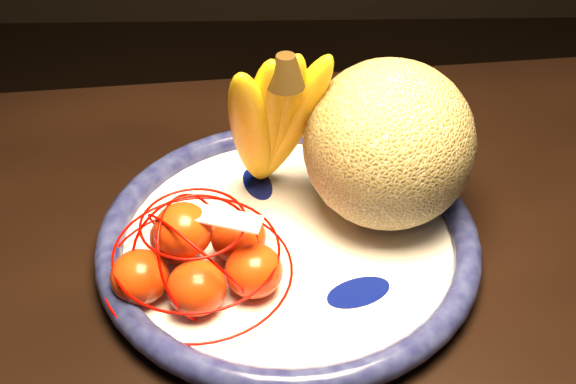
{
  "coord_description": "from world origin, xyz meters",
  "views": [
    {
      "loc": [
        -0.05,
        -0.39,
        1.28
      ],
      "look_at": [
        -0.04,
        0.16,
        0.83
      ],
      "focal_mm": 45.0,
      "sensor_mm": 36.0,
      "label": 1
    }
  ],
  "objects_px": {
    "fruit_bowl": "(288,239)",
    "mandarin_bag": "(198,256)",
    "cantaloupe": "(389,144)",
    "banana_bunch": "(271,117)",
    "dining_table": "(379,368)"
  },
  "relations": [
    {
      "from": "fruit_bowl",
      "to": "mandarin_bag",
      "type": "relative_size",
      "value": 1.99
    },
    {
      "from": "mandarin_bag",
      "to": "cantaloupe",
      "type": "bearing_deg",
      "value": 27.79
    },
    {
      "from": "cantaloupe",
      "to": "banana_bunch",
      "type": "relative_size",
      "value": 0.82
    },
    {
      "from": "dining_table",
      "to": "fruit_bowl",
      "type": "bearing_deg",
      "value": 129.07
    },
    {
      "from": "cantaloupe",
      "to": "fruit_bowl",
      "type": "bearing_deg",
      "value": -156.56
    },
    {
      "from": "dining_table",
      "to": "cantaloupe",
      "type": "xyz_separation_m",
      "value": [
        0.01,
        0.14,
        0.18
      ]
    },
    {
      "from": "banana_bunch",
      "to": "fruit_bowl",
      "type": "bearing_deg",
      "value": -98.58
    },
    {
      "from": "fruit_bowl",
      "to": "banana_bunch",
      "type": "xyz_separation_m",
      "value": [
        -0.02,
        0.07,
        0.11
      ]
    },
    {
      "from": "cantaloupe",
      "to": "mandarin_bag",
      "type": "bearing_deg",
      "value": -152.21
    },
    {
      "from": "dining_table",
      "to": "fruit_bowl",
      "type": "xyz_separation_m",
      "value": [
        -0.09,
        0.09,
        0.1
      ]
    },
    {
      "from": "fruit_bowl",
      "to": "banana_bunch",
      "type": "distance_m",
      "value": 0.13
    },
    {
      "from": "cantaloupe",
      "to": "mandarin_bag",
      "type": "height_order",
      "value": "cantaloupe"
    },
    {
      "from": "cantaloupe",
      "to": "mandarin_bag",
      "type": "distance_m",
      "value": 0.22
    },
    {
      "from": "banana_bunch",
      "to": "mandarin_bag",
      "type": "distance_m",
      "value": 0.16
    },
    {
      "from": "banana_bunch",
      "to": "mandarin_bag",
      "type": "bearing_deg",
      "value": -141.15
    }
  ]
}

